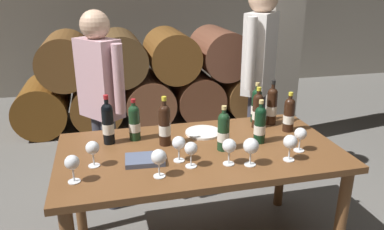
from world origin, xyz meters
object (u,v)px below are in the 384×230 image
at_px(wine_glass_7, 191,149).
at_px(wine_glass_8, 300,135).
at_px(tasting_notebook, 145,160).
at_px(sommelier_presenting, 259,70).
at_px(wine_bottle_4, 256,105).
at_px(wine_glass_0, 290,143).
at_px(dining_table, 200,162).
at_px(wine_bottle_2, 223,131).
at_px(taster_seated_left, 101,96).
at_px(wine_glass_2, 251,146).
at_px(wine_bottle_3, 134,122).
at_px(wine_glass_5, 179,144).
at_px(wine_glass_3, 93,149).
at_px(wine_bottle_0, 289,114).
at_px(wine_glass_4, 72,163).
at_px(wine_glass_1, 159,158).
at_px(wine_bottle_1, 260,124).
at_px(serving_plate, 203,132).
at_px(wine_bottle_6, 108,123).
at_px(wine_bottle_8, 165,124).
at_px(wine_glass_6, 229,147).
at_px(wine_bottle_7, 258,110).

height_order(wine_glass_7, wine_glass_8, wine_glass_8).
height_order(tasting_notebook, sommelier_presenting, sommelier_presenting).
bearing_deg(wine_bottle_4, sommelier_presenting, 65.63).
bearing_deg(wine_glass_0, dining_table, 149.83).
bearing_deg(wine_glass_8, dining_table, 163.75).
xyz_separation_m(wine_bottle_2, taster_seated_left, (-0.70, 0.76, 0.04)).
bearing_deg(dining_table, wine_glass_2, -51.02).
relative_size(tasting_notebook, taster_seated_left, 0.14).
bearing_deg(wine_bottle_3, wine_glass_5, -59.85).
height_order(wine_bottle_3, wine_glass_3, wine_bottle_3).
relative_size(wine_bottle_0, wine_glass_4, 1.83).
bearing_deg(wine_bottle_0, wine_glass_1, -156.42).
relative_size(wine_bottle_1, wine_bottle_3, 1.03).
height_order(wine_bottle_2, wine_glass_4, wine_bottle_2).
relative_size(wine_bottle_3, wine_glass_2, 1.70).
relative_size(tasting_notebook, sommelier_presenting, 0.13).
distance_m(wine_bottle_1, serving_plate, 0.40).
height_order(wine_bottle_6, wine_glass_0, wine_bottle_6).
bearing_deg(wine_bottle_8, dining_table, -31.06).
distance_m(wine_bottle_1, wine_bottle_2, 0.26).
xyz_separation_m(wine_bottle_6, wine_bottle_8, (0.34, -0.11, -0.00)).
distance_m(wine_bottle_0, wine_glass_6, 0.66).
distance_m(wine_bottle_3, wine_glass_5, 0.42).
bearing_deg(wine_glass_1, wine_glass_6, 6.65).
distance_m(wine_bottle_7, wine_glass_4, 1.30).
height_order(wine_bottle_3, sommelier_presenting, sommelier_presenting).
distance_m(dining_table, wine_bottle_6, 0.62).
bearing_deg(wine_bottle_3, wine_bottle_2, -29.27).
distance_m(tasting_notebook, serving_plate, 0.54).
distance_m(wine_bottle_3, wine_bottle_4, 0.89).
height_order(wine_bottle_0, wine_bottle_1, wine_bottle_1).
xyz_separation_m(wine_glass_1, wine_glass_8, (0.87, 0.11, -0.00)).
relative_size(wine_glass_1, wine_glass_4, 1.04).
bearing_deg(wine_glass_4, wine_bottle_0, 14.83).
bearing_deg(wine_bottle_2, wine_bottle_8, 154.33).
xyz_separation_m(wine_glass_8, taster_seated_left, (-1.14, 0.89, 0.06)).
distance_m(wine_bottle_1, sommelier_presenting, 0.82).
xyz_separation_m(wine_bottle_1, wine_glass_5, (-0.55, -0.13, -0.02)).
xyz_separation_m(wine_glass_0, wine_glass_5, (-0.61, 0.14, -0.00)).
bearing_deg(wine_bottle_2, wine_glass_3, -177.49).
distance_m(wine_bottle_4, wine_glass_8, 0.53).
height_order(wine_glass_1, sommelier_presenting, sommelier_presenting).
xyz_separation_m(wine_bottle_2, wine_bottle_7, (0.34, 0.29, 0.00)).
distance_m(dining_table, wine_bottle_1, 0.45).
bearing_deg(wine_bottle_6, wine_bottle_7, 1.68).
bearing_deg(wine_glass_5, wine_bottle_0, 17.90).
relative_size(wine_bottle_3, wine_bottle_7, 0.95).
height_order(wine_bottle_4, serving_plate, wine_bottle_4).
bearing_deg(wine_glass_2, wine_glass_6, 161.02).
height_order(wine_bottle_3, wine_bottle_8, wine_bottle_8).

